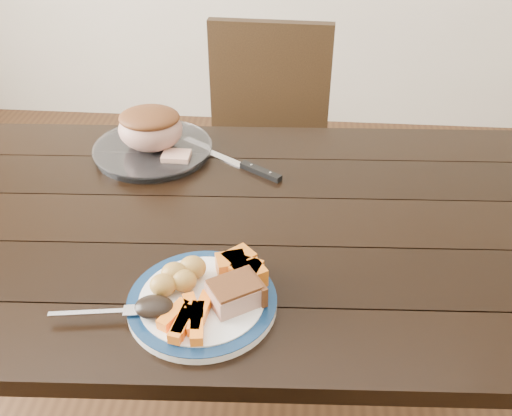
# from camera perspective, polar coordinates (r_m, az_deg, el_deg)

# --- Properties ---
(dining_table) EXTENTS (1.64, 0.98, 0.75)m
(dining_table) POSITION_cam_1_polar(r_m,az_deg,el_deg) (1.34, -3.36, -4.34)
(dining_table) COLOR black
(dining_table) RESTS_ON ground
(chair_far) EXTENTS (0.44, 0.45, 0.93)m
(chair_far) POSITION_cam_1_polar(r_m,az_deg,el_deg) (2.01, 0.99, 6.11)
(chair_far) COLOR black
(chair_far) RESTS_ON ground
(dinner_plate) EXTENTS (0.28, 0.28, 0.02)m
(dinner_plate) POSITION_cam_1_polar(r_m,az_deg,el_deg) (1.07, -5.39, -9.39)
(dinner_plate) COLOR white
(dinner_plate) RESTS_ON dining_table
(plate_rim) EXTENTS (0.28, 0.28, 0.02)m
(plate_rim) POSITION_cam_1_polar(r_m,az_deg,el_deg) (1.07, -5.41, -9.07)
(plate_rim) COLOR #0E2749
(plate_rim) RESTS_ON dinner_plate
(serving_platter) EXTENTS (0.30, 0.30, 0.02)m
(serving_platter) POSITION_cam_1_polar(r_m,az_deg,el_deg) (1.54, -10.25, 5.68)
(serving_platter) COLOR white
(serving_platter) RESTS_ON dining_table
(pork_slice) EXTENTS (0.11, 0.11, 0.04)m
(pork_slice) POSITION_cam_1_polar(r_m,az_deg,el_deg) (1.04, -2.15, -8.56)
(pork_slice) COLOR tan
(pork_slice) RESTS_ON dinner_plate
(roasted_potatoes) EXTENTS (0.10, 0.10, 0.04)m
(roasted_potatoes) POSITION_cam_1_polar(r_m,az_deg,el_deg) (1.08, -7.71, -6.77)
(roasted_potatoes) COLOR gold
(roasted_potatoes) RESTS_ON dinner_plate
(carrot_batons) EXTENTS (0.09, 0.12, 0.02)m
(carrot_batons) POSITION_cam_1_polar(r_m,az_deg,el_deg) (1.02, -6.67, -10.85)
(carrot_batons) COLOR orange
(carrot_batons) RESTS_ON dinner_plate
(pumpkin_wedges) EXTENTS (0.11, 0.11, 0.04)m
(pumpkin_wedges) POSITION_cam_1_polar(r_m,az_deg,el_deg) (1.09, -1.46, -6.07)
(pumpkin_wedges) COLOR orange
(pumpkin_wedges) RESTS_ON dinner_plate
(dark_mushroom) EXTENTS (0.07, 0.05, 0.03)m
(dark_mushroom) POSITION_cam_1_polar(r_m,az_deg,el_deg) (1.04, -10.14, -9.72)
(dark_mushroom) COLOR black
(dark_mushroom) RESTS_ON dinner_plate
(fork) EXTENTS (0.18, 0.04, 0.00)m
(fork) POSITION_cam_1_polar(r_m,az_deg,el_deg) (1.07, -14.71, -10.06)
(fork) COLOR silver
(fork) RESTS_ON dinner_plate
(roast_joint) EXTENTS (0.17, 0.14, 0.11)m
(roast_joint) POSITION_cam_1_polar(r_m,az_deg,el_deg) (1.51, -10.50, 7.74)
(roast_joint) COLOR tan
(roast_joint) RESTS_ON serving_platter
(cut_slice) EXTENTS (0.07, 0.06, 0.02)m
(cut_slice) POSITION_cam_1_polar(r_m,az_deg,el_deg) (1.47, -7.97, 5.12)
(cut_slice) COLOR tan
(cut_slice) RESTS_ON serving_platter
(carving_knife) EXTENTS (0.28, 0.19, 0.01)m
(carving_knife) POSITION_cam_1_polar(r_m,az_deg,el_deg) (1.45, -0.77, 4.14)
(carving_knife) COLOR silver
(carving_knife) RESTS_ON dining_table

